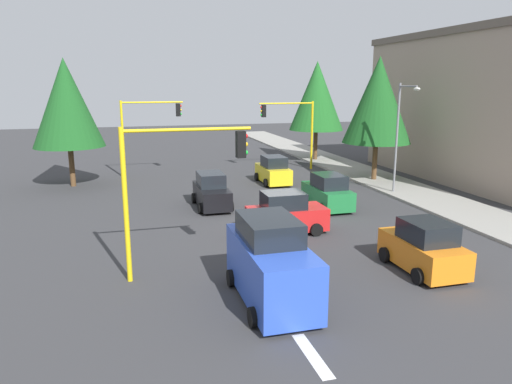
{
  "coord_description": "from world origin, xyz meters",
  "views": [
    {
      "loc": [
        22.75,
        -7.41,
        6.94
      ],
      "look_at": [
        -1.69,
        -0.67,
        1.2
      ],
      "focal_mm": 33.59,
      "sensor_mm": 36.0,
      "label": 1
    }
  ],
  "objects_px": {
    "tree_roadside_mid": "(378,100)",
    "delivery_van_blue": "(271,263)",
    "car_orange": "(424,248)",
    "car_red": "(286,214)",
    "tree_opposite_side": "(66,103)",
    "traffic_signal_near_right": "(177,171)",
    "traffic_signal_far_left": "(291,122)",
    "car_black": "(211,192)",
    "traffic_signal_far_right": "(147,123)",
    "car_yellow": "(273,171)",
    "car_green": "(327,192)",
    "street_lamp_curbside": "(401,127)",
    "tree_roadside_far": "(317,96)"
  },
  "relations": [
    {
      "from": "delivery_van_blue",
      "to": "car_orange",
      "type": "xyz_separation_m",
      "value": [
        -0.94,
        6.33,
        -0.39
      ]
    },
    {
      "from": "tree_roadside_mid",
      "to": "car_orange",
      "type": "bearing_deg",
      "value": -22.98
    },
    {
      "from": "tree_roadside_mid",
      "to": "car_red",
      "type": "bearing_deg",
      "value": -45.59
    },
    {
      "from": "car_red",
      "to": "car_green",
      "type": "relative_size",
      "value": 0.94
    },
    {
      "from": "traffic_signal_near_right",
      "to": "car_yellow",
      "type": "bearing_deg",
      "value": 151.18
    },
    {
      "from": "street_lamp_curbside",
      "to": "tree_roadside_far",
      "type": "distance_m",
      "value": 14.47
    },
    {
      "from": "tree_opposite_side",
      "to": "traffic_signal_near_right",
      "type": "bearing_deg",
      "value": 16.48
    },
    {
      "from": "car_green",
      "to": "car_orange",
      "type": "relative_size",
      "value": 1.08
    },
    {
      "from": "traffic_signal_far_left",
      "to": "traffic_signal_near_right",
      "type": "height_order",
      "value": "traffic_signal_far_left"
    },
    {
      "from": "traffic_signal_near_right",
      "to": "car_black",
      "type": "distance_m",
      "value": 10.59
    },
    {
      "from": "street_lamp_curbside",
      "to": "car_red",
      "type": "relative_size",
      "value": 1.89
    },
    {
      "from": "traffic_signal_far_right",
      "to": "car_black",
      "type": "xyz_separation_m",
      "value": [
        10.27,
        2.95,
        -3.17
      ]
    },
    {
      "from": "traffic_signal_far_right",
      "to": "car_green",
      "type": "height_order",
      "value": "traffic_signal_far_right"
    },
    {
      "from": "traffic_signal_far_right",
      "to": "car_yellow",
      "type": "height_order",
      "value": "traffic_signal_far_right"
    },
    {
      "from": "car_orange",
      "to": "car_yellow",
      "type": "relative_size",
      "value": 0.96
    },
    {
      "from": "traffic_signal_near_right",
      "to": "car_orange",
      "type": "bearing_deg",
      "value": 77.76
    },
    {
      "from": "delivery_van_blue",
      "to": "car_green",
      "type": "distance_m",
      "value": 12.59
    },
    {
      "from": "traffic_signal_far_left",
      "to": "tree_roadside_mid",
      "type": "bearing_deg",
      "value": 35.75
    },
    {
      "from": "traffic_signal_near_right",
      "to": "car_yellow",
      "type": "xyz_separation_m",
      "value": [
        -15.16,
        8.34,
        -3.03
      ]
    },
    {
      "from": "car_red",
      "to": "car_black",
      "type": "distance_m",
      "value": 6.27
    },
    {
      "from": "traffic_signal_far_right",
      "to": "tree_opposite_side",
      "type": "height_order",
      "value": "tree_opposite_side"
    },
    {
      "from": "tree_opposite_side",
      "to": "car_red",
      "type": "bearing_deg",
      "value": 37.63
    },
    {
      "from": "street_lamp_curbside",
      "to": "car_red",
      "type": "distance_m",
      "value": 11.48
    },
    {
      "from": "delivery_van_blue",
      "to": "car_yellow",
      "type": "distance_m",
      "value": 18.93
    },
    {
      "from": "traffic_signal_far_right",
      "to": "tree_roadside_mid",
      "type": "xyz_separation_m",
      "value": [
        6.0,
        15.71,
        1.75
      ]
    },
    {
      "from": "car_green",
      "to": "car_red",
      "type": "bearing_deg",
      "value": -45.08
    },
    {
      "from": "tree_roadside_mid",
      "to": "car_red",
      "type": "height_order",
      "value": "tree_roadside_mid"
    },
    {
      "from": "street_lamp_curbside",
      "to": "traffic_signal_far_right",
      "type": "bearing_deg",
      "value": -124.87
    },
    {
      "from": "street_lamp_curbside",
      "to": "tree_roadside_far",
      "type": "relative_size",
      "value": 0.78
    },
    {
      "from": "traffic_signal_far_right",
      "to": "tree_opposite_side",
      "type": "distance_m",
      "value": 5.88
    },
    {
      "from": "delivery_van_blue",
      "to": "car_orange",
      "type": "relative_size",
      "value": 1.32
    },
    {
      "from": "traffic_signal_near_right",
      "to": "tree_opposite_side",
      "type": "height_order",
      "value": "tree_opposite_side"
    },
    {
      "from": "car_red",
      "to": "car_black",
      "type": "bearing_deg",
      "value": -155.97
    },
    {
      "from": "traffic_signal_far_left",
      "to": "car_black",
      "type": "relative_size",
      "value": 1.38
    },
    {
      "from": "tree_roadside_far",
      "to": "tree_opposite_side",
      "type": "height_order",
      "value": "tree_roadside_far"
    },
    {
      "from": "tree_opposite_side",
      "to": "car_black",
      "type": "relative_size",
      "value": 2.15
    },
    {
      "from": "tree_roadside_mid",
      "to": "delivery_van_blue",
      "type": "xyz_separation_m",
      "value": [
        16.87,
        -13.09,
        -4.54
      ]
    },
    {
      "from": "tree_roadside_far",
      "to": "car_black",
      "type": "distance_m",
      "value": 19.46
    },
    {
      "from": "traffic_signal_far_right",
      "to": "delivery_van_blue",
      "type": "height_order",
      "value": "traffic_signal_far_right"
    },
    {
      "from": "traffic_signal_far_right",
      "to": "car_green",
      "type": "relative_size",
      "value": 1.46
    },
    {
      "from": "tree_roadside_mid",
      "to": "car_orange",
      "type": "relative_size",
      "value": 2.43
    },
    {
      "from": "car_red",
      "to": "car_yellow",
      "type": "xyz_separation_m",
      "value": [
        -11.16,
        2.88,
        -0.0
      ]
    },
    {
      "from": "car_orange",
      "to": "traffic_signal_far_left",
      "type": "bearing_deg",
      "value": 173.66
    },
    {
      "from": "tree_roadside_far",
      "to": "car_black",
      "type": "height_order",
      "value": "tree_roadside_far"
    },
    {
      "from": "tree_roadside_mid",
      "to": "car_black",
      "type": "height_order",
      "value": "tree_roadside_mid"
    },
    {
      "from": "car_red",
      "to": "car_orange",
      "type": "xyz_separation_m",
      "value": [
        5.93,
        3.45,
        -0.0
      ]
    },
    {
      "from": "traffic_signal_far_right",
      "to": "tree_roadside_far",
      "type": "xyz_separation_m",
      "value": [
        -4.0,
        15.21,
        1.81
      ]
    },
    {
      "from": "street_lamp_curbside",
      "to": "car_black",
      "type": "bearing_deg",
      "value": -90.55
    },
    {
      "from": "traffic_signal_near_right",
      "to": "tree_opposite_side",
      "type": "xyz_separation_m",
      "value": [
        -18.0,
        -5.33,
        1.77
      ]
    },
    {
      "from": "traffic_signal_far_left",
      "to": "tree_roadside_far",
      "type": "relative_size",
      "value": 0.62
    }
  ]
}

